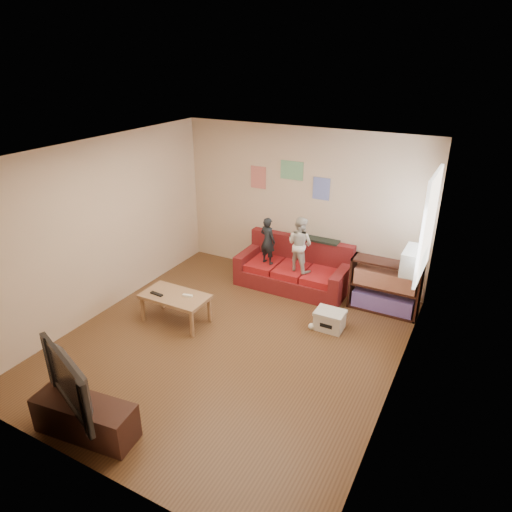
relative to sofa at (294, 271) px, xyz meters
The scene contains 17 objects.
room_shell 2.33m from the sofa, 92.66° to the right, with size 4.52×5.02×2.72m.
sofa is the anchor object (origin of this frame).
child_a 0.72m from the sofa, 159.83° to the right, with size 0.31×0.20×0.84m, color black.
child_b 0.64m from the sofa, 48.28° to the right, with size 0.46×0.36×0.95m, color beige.
coffee_table 2.25m from the sofa, 119.91° to the right, with size 1.02×0.56×0.46m.
remote 2.49m from the sofa, 123.54° to the right, with size 0.22×0.05×0.02m, color black.
game_controller 2.12m from the sofa, 115.88° to the right, with size 0.15×0.04×0.03m, color white.
bookshelf 1.61m from the sofa, ahead, with size 1.08×0.32×0.86m.
window 2.55m from the sofa, 11.08° to the right, with size 0.04×1.08×1.48m, color white.
ac_unit 2.20m from the sofa, 11.73° to the right, with size 0.28×0.55×0.35m, color #B7B2A3.
artwork_left 1.79m from the sofa, 156.11° to the left, with size 0.30×0.01×0.40m, color #D87266.
artwork_center 1.74m from the sofa, 125.23° to the left, with size 0.42×0.01×0.32m, color #72B27F.
artwork_right 1.50m from the sofa, 58.77° to the left, with size 0.30×0.01×0.38m, color #727FCC.
file_box 1.47m from the sofa, 45.26° to the right, with size 0.43×0.33×0.30m.
tv_stand 4.28m from the sofa, 97.97° to the right, with size 1.14×0.38×0.43m, color #381D16.
television 4.31m from the sofa, 97.97° to the right, with size 1.12×0.15×0.65m, color black.
tissue 1.45m from the sofa, 55.73° to the right, with size 0.10×0.10×0.10m, color white.
Camera 1 is at (2.89, -4.63, 3.82)m, focal length 32.00 mm.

